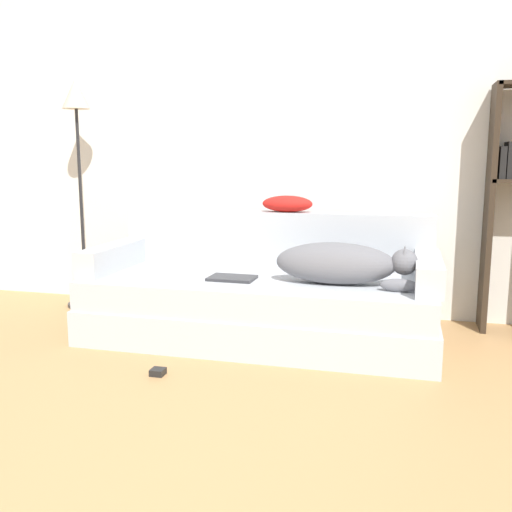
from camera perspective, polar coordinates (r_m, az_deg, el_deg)
wall_back at (r=4.28m, az=3.44°, el=12.51°), size 7.41×0.06×2.70m
couch at (r=3.65m, az=0.38°, el=-5.24°), size 2.18×0.95×0.40m
couch_backrest at (r=3.96m, az=1.84°, el=1.73°), size 2.14×0.15×0.38m
couch_arm_left at (r=3.96m, az=-14.05°, el=-0.09°), size 0.15×0.76×0.17m
couch_arm_right at (r=3.48m, az=16.83°, el=-1.54°), size 0.15×0.76×0.17m
dog at (r=3.40m, az=8.55°, el=-0.76°), size 0.84×0.27×0.25m
laptop at (r=3.53m, az=-2.41°, el=-2.22°), size 0.29×0.20×0.02m
throw_pillow at (r=3.91m, az=3.15°, el=5.24°), size 0.35×0.18×0.11m
floor_lamp at (r=4.56m, az=-17.40°, el=11.22°), size 0.28×0.28×1.72m
power_adapter at (r=3.15m, az=-9.78°, el=-11.35°), size 0.07×0.07×0.03m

